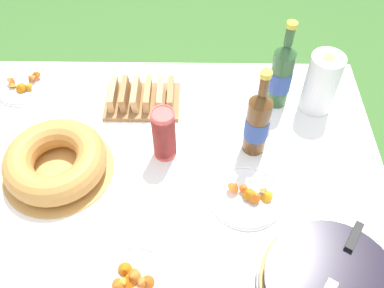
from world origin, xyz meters
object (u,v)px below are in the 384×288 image
serving_knife (338,271)px  cup_stack (164,134)px  cider_bottle_amber (258,122)px  bread_board (142,97)px  snack_plate_right (133,280)px  snack_plate_left (247,196)px  berry_tart (330,285)px  snack_plate_near (24,85)px  cider_bottle_green (281,75)px  bundt_cake (56,161)px  paper_towel_roll (321,83)px

serving_knife → cup_stack: bearing=-99.6°
cup_stack → cider_bottle_amber: cider_bottle_amber is taller
bread_board → snack_plate_right: bearing=-87.3°
snack_plate_left → bread_board: size_ratio=0.85×
berry_tart → snack_plate_right: same height
serving_knife → snack_plate_near: serving_knife is taller
snack_plate_right → snack_plate_left: bearing=39.8°
serving_knife → snack_plate_right: serving_knife is taller
cider_bottle_green → bread_board: bearing=-178.2°
serving_knife → bundt_cake: bundt_cake is taller
snack_plate_near → cup_stack: bearing=-29.2°
berry_tart → cup_stack: size_ratio=1.96×
serving_knife → snack_plate_right: bearing=-56.1°
berry_tart → cider_bottle_amber: size_ratio=1.15×
snack_plate_left → cup_stack: bearing=146.5°
snack_plate_left → bread_board: 0.52m
berry_tart → serving_knife: bearing=57.5°
cider_bottle_amber → bread_board: 0.43m
cider_bottle_amber → berry_tart: bearing=-71.4°
cider_bottle_green → snack_plate_near: cider_bottle_green is taller
snack_plate_near → bread_board: size_ratio=0.78×
cider_bottle_green → serving_knife: bearing=-83.4°
cider_bottle_green → paper_towel_roll: cider_bottle_green is taller
paper_towel_roll → bread_board: bearing=179.3°
berry_tart → cider_bottle_amber: bearing=108.6°
bundt_cake → bread_board: bearing=51.6°
bread_board → paper_towel_roll: bearing=-0.7°
berry_tart → cider_bottle_green: bearing=95.1°
bundt_cake → snack_plate_near: bearing=118.7°
bundt_cake → cup_stack: (0.33, 0.07, 0.05)m
serving_knife → paper_towel_roll: bearing=-152.7°
snack_plate_near → cider_bottle_amber: bearing=-18.3°
cup_stack → snack_plate_near: (-0.53, 0.30, -0.08)m
cup_stack → snack_plate_near: cup_stack is taller
cup_stack → bread_board: cup_stack is taller
serving_knife → bundt_cake: 0.85m
snack_plate_right → bread_board: (-0.03, 0.65, 0.01)m
bundt_cake → snack_plate_near: (-0.20, 0.37, -0.04)m
berry_tart → paper_towel_roll: paper_towel_roll is taller
bundt_cake → snack_plate_left: bearing=-9.1°
serving_knife → snack_plate_near: (-0.99, 0.71, -0.05)m
berry_tart → snack_plate_right: 0.50m
berry_tart → snack_plate_near: berry_tart is taller
berry_tart → bundt_cake: bundt_cake is taller
bundt_cake → paper_towel_roll: bearing=19.0°
berry_tart → serving_knife: size_ratio=1.13×
snack_plate_near → snack_plate_left: size_ratio=0.92×
cider_bottle_green → snack_plate_left: (-0.13, -0.40, -0.11)m
serving_knife → cider_bottle_green: cider_bottle_green is taller
cider_bottle_amber → serving_knife: bearing=-68.6°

